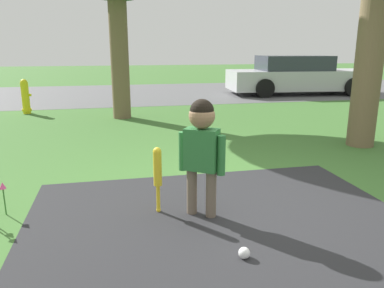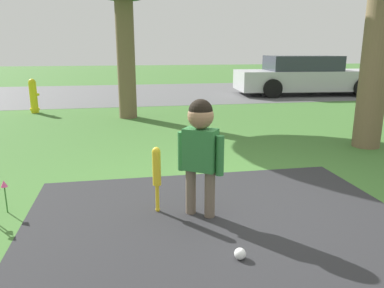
{
  "view_description": "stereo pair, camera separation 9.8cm",
  "coord_description": "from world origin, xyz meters",
  "px_view_note": "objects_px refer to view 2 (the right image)",
  "views": [
    {
      "loc": [
        -1.38,
        -3.15,
        1.48
      ],
      "look_at": [
        -0.63,
        0.3,
        0.57
      ],
      "focal_mm": 35.0,
      "sensor_mm": 36.0,
      "label": 1
    },
    {
      "loc": [
        -1.28,
        -3.17,
        1.48
      ],
      "look_at": [
        -0.63,
        0.3,
        0.57
      ],
      "focal_mm": 35.0,
      "sensor_mm": 36.0,
      "label": 2
    }
  ],
  "objects_px": {
    "sports_ball": "(240,254)",
    "fire_hydrant": "(34,96)",
    "baseball_bat": "(157,170)",
    "child": "(200,142)",
    "parked_car": "(306,76)"
  },
  "relations": [
    {
      "from": "child",
      "to": "parked_car",
      "type": "bearing_deg",
      "value": 92.2
    },
    {
      "from": "fire_hydrant",
      "to": "baseball_bat",
      "type": "bearing_deg",
      "value": -68.88
    },
    {
      "from": "child",
      "to": "baseball_bat",
      "type": "bearing_deg",
      "value": -166.87
    },
    {
      "from": "child",
      "to": "fire_hydrant",
      "type": "bearing_deg",
      "value": 148.14
    },
    {
      "from": "baseball_bat",
      "to": "sports_ball",
      "type": "distance_m",
      "value": 1.11
    },
    {
      "from": "sports_ball",
      "to": "fire_hydrant",
      "type": "height_order",
      "value": "fire_hydrant"
    },
    {
      "from": "baseball_bat",
      "to": "sports_ball",
      "type": "height_order",
      "value": "baseball_bat"
    },
    {
      "from": "sports_ball",
      "to": "parked_car",
      "type": "distance_m",
      "value": 10.39
    },
    {
      "from": "sports_ball",
      "to": "fire_hydrant",
      "type": "relative_size",
      "value": 0.11
    },
    {
      "from": "fire_hydrant",
      "to": "parked_car",
      "type": "bearing_deg",
      "value": 15.4
    },
    {
      "from": "sports_ball",
      "to": "baseball_bat",
      "type": "bearing_deg",
      "value": 118.83
    },
    {
      "from": "child",
      "to": "sports_ball",
      "type": "bearing_deg",
      "value": -45.75
    },
    {
      "from": "baseball_bat",
      "to": "parked_car",
      "type": "height_order",
      "value": "parked_car"
    },
    {
      "from": "baseball_bat",
      "to": "fire_hydrant",
      "type": "distance_m",
      "value": 6.38
    },
    {
      "from": "child",
      "to": "fire_hydrant",
      "type": "relative_size",
      "value": 1.34
    }
  ]
}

